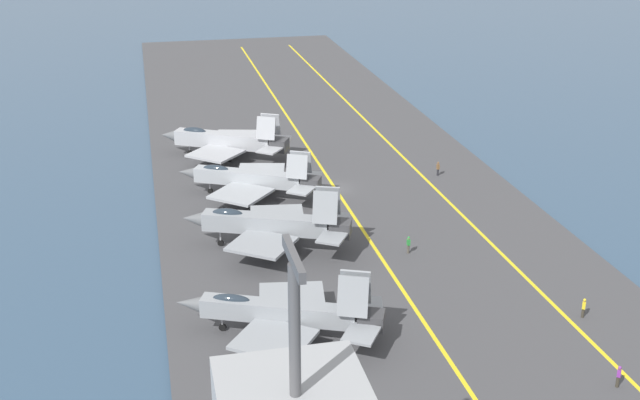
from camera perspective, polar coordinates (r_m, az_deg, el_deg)
ground_plane at (r=93.75m, az=1.10°, el=0.58°), size 2000.00×2000.00×0.00m
carrier_deck at (r=93.68m, az=1.10°, el=0.69°), size 190.72×41.39×0.40m
deck_stripe_foul_line at (r=96.76m, az=7.67°, el=1.33°), size 171.64×2.38×0.01m
deck_stripe_centerline at (r=93.60m, az=1.10°, el=0.81°), size 171.65×0.36×0.01m
parked_jet_nearest at (r=63.38m, az=-2.55°, el=-7.97°), size 12.51×16.60×6.11m
parked_jet_second at (r=77.59m, az=-3.63°, el=-1.70°), size 12.82×16.67×6.69m
parked_jet_third at (r=90.63m, az=-4.91°, el=1.54°), size 13.49×16.51×5.77m
parked_jet_fourth at (r=103.89m, az=-6.75°, el=4.24°), size 13.54×16.99×6.19m
crew_yellow_vest at (r=69.99m, az=18.24°, el=-7.24°), size 0.46×0.43×1.74m
crew_brown_vest at (r=98.53m, az=8.39°, el=2.27°), size 0.40×0.28×1.75m
crew_purple_vest at (r=62.01m, az=20.47°, el=-11.61°), size 0.46×0.44×1.74m
crew_green_vest at (r=77.81m, az=6.31°, el=-3.13°), size 0.39×0.27×1.76m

